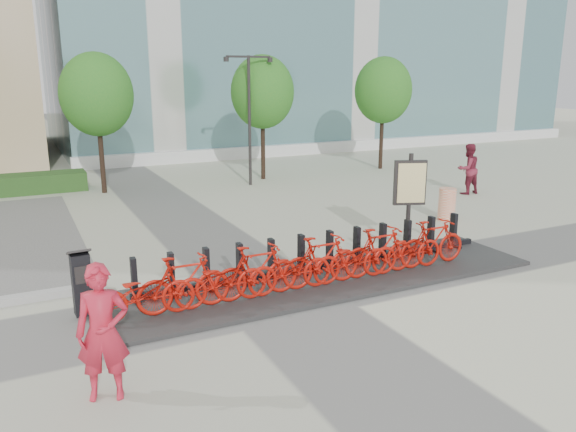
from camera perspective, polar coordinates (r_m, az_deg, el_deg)
name	(u,v)px	position (r m, az deg, el deg)	size (l,w,h in m)	color
ground	(276,296)	(11.33, -1.20, -8.13)	(120.00, 120.00, 0.00)	beige
tree_1	(97,95)	(21.71, -18.87, 11.58)	(2.60, 2.60, 5.10)	#31251A
tree_2	(262,92)	(23.49, -2.62, 12.45)	(2.60, 2.60, 5.10)	#31251A
tree_3	(383,90)	(26.47, 9.66, 12.47)	(2.60, 2.60, 5.10)	#31251A
streetlamp	(249,105)	(22.20, -3.96, 11.15)	(2.00, 0.20, 5.00)	black
dock_pad	(325,279)	(12.13, 3.80, -6.42)	(9.60, 2.40, 0.08)	#2E2E2E
dock_rail_posts	(317,252)	(12.39, 2.98, -3.68)	(8.02, 0.50, 0.85)	black
bike_0	(144,292)	(10.33, -14.39, -7.53)	(0.64, 1.82, 0.96)	#B31309
bike_1	(184,283)	(10.46, -10.53, -6.72)	(0.50, 1.77, 1.06)	#B31309
bike_2	(221,280)	(10.68, -6.78, -6.44)	(0.64, 1.82, 0.96)	#B31309
bike_3	(257,271)	(10.90, -3.21, -5.62)	(0.50, 1.77, 1.06)	#B31309
bike_4	(290,268)	(11.20, 0.20, -5.33)	(0.64, 1.82, 0.96)	#B31309
bike_5	(321,261)	(11.51, 3.42, -4.55)	(0.50, 1.77, 1.06)	#B31309
bike_6	(351,258)	(11.88, 6.45, -4.27)	(0.64, 1.82, 0.96)	#B31309
bike_7	(380,251)	(12.25, 9.30, -3.54)	(0.50, 1.77, 1.06)	#B31309
bike_8	(407,249)	(12.68, 11.95, -3.29)	(0.64, 1.82, 0.96)	#B31309
bike_9	(432,242)	(13.11, 14.45, -2.62)	(0.50, 1.77, 1.06)	#B31309
kiosk	(82,283)	(10.77, -20.23, -6.37)	(0.40, 0.35, 1.26)	black
worker_red	(103,333)	(8.03, -18.31, -11.18)	(0.70, 0.46, 1.92)	red
pedestrian	(468,169)	(21.69, 17.81, 4.57)	(0.90, 0.70, 1.86)	maroon
construction_barrel	(447,204)	(17.61, 15.84, 1.15)	(0.51, 0.51, 0.98)	#F45011
map_sign	(410,187)	(14.13, 12.27, 2.90)	(0.78, 0.40, 2.44)	black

